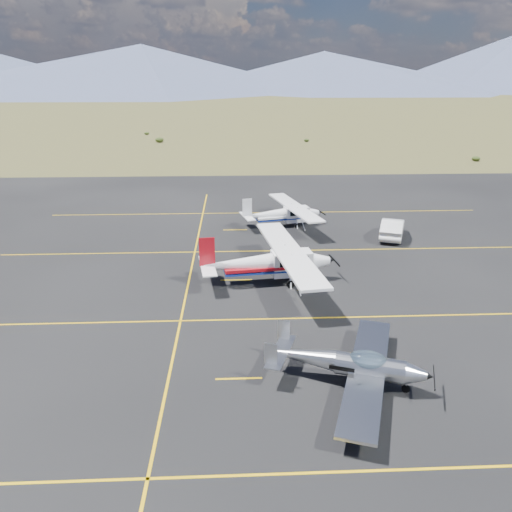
% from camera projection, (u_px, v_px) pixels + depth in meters
% --- Properties ---
extents(ground, '(1600.00, 1600.00, 0.00)m').
position_uv_depth(ground, '(298.00, 337.00, 24.70)').
color(ground, '#383D1C').
rests_on(ground, ground).
extents(apron, '(72.00, 72.00, 0.02)m').
position_uv_depth(apron, '(284.00, 282.00, 31.28)').
color(apron, black).
rests_on(apron, ground).
extents(aircraft_low_wing, '(6.60, 8.91, 1.96)m').
position_uv_depth(aircraft_low_wing, '(351.00, 364.00, 20.65)').
color(aircraft_low_wing, silver).
rests_on(aircraft_low_wing, apron).
extents(aircraft_cessna, '(7.51, 12.42, 3.13)m').
position_uv_depth(aircraft_cessna, '(269.00, 261.00, 30.85)').
color(aircraft_cessna, white).
rests_on(aircraft_cessna, apron).
extents(aircraft_plain, '(6.64, 10.32, 2.61)m').
position_uv_depth(aircraft_plain, '(283.00, 213.00, 42.63)').
color(aircraft_plain, white).
rests_on(aircraft_plain, apron).
extents(sedan, '(3.24, 5.02, 1.56)m').
position_uv_depth(sedan, '(392.00, 228.00, 39.72)').
color(sedan, silver).
rests_on(sedan, apron).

